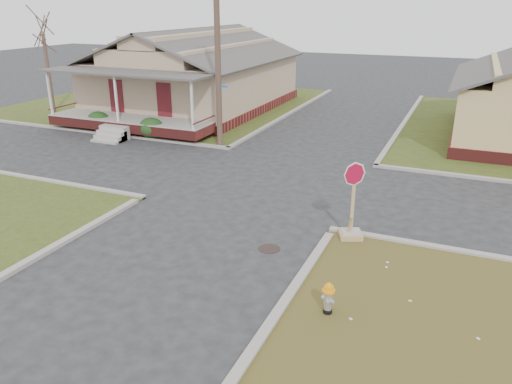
% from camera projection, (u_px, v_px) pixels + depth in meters
% --- Properties ---
extents(ground, '(120.00, 120.00, 0.00)m').
position_uv_depth(ground, '(211.00, 230.00, 15.82)').
color(ground, '#242426').
rests_on(ground, ground).
extents(verge_far_left, '(19.00, 19.00, 0.05)m').
position_uv_depth(verge_far_left, '(169.00, 102.00, 36.07)').
color(verge_far_left, '#304117').
rests_on(verge_far_left, ground).
extents(curbs, '(80.00, 40.00, 0.12)m').
position_uv_depth(curbs, '(269.00, 181.00, 20.12)').
color(curbs, gray).
rests_on(curbs, ground).
extents(manhole, '(0.64, 0.64, 0.01)m').
position_uv_depth(manhole, '(269.00, 249.00, 14.58)').
color(manhole, black).
rests_on(manhole, ground).
extents(corner_house, '(10.10, 15.50, 5.30)m').
position_uv_depth(corner_house, '(195.00, 75.00, 33.03)').
color(corner_house, maroon).
rests_on(corner_house, ground).
extents(utility_pole, '(1.80, 0.28, 9.00)m').
position_uv_depth(utility_pole, '(218.00, 50.00, 23.36)').
color(utility_pole, '#483229').
rests_on(utility_pole, ground).
extents(tree_far_left, '(0.22, 0.22, 4.90)m').
position_uv_depth(tree_far_left, '(49.00, 74.00, 31.87)').
color(tree_far_left, '#483229').
rests_on(tree_far_left, verge_far_left).
extents(fire_hydrant, '(0.29, 0.29, 0.78)m').
position_uv_depth(fire_hydrant, '(328.00, 296.00, 11.34)').
color(fire_hydrant, black).
rests_on(fire_hydrant, ground).
extents(stop_sign, '(0.68, 0.67, 2.40)m').
position_uv_depth(stop_sign, '(351.00, 221.00, 15.03)').
color(stop_sign, tan).
rests_on(stop_sign, ground).
extents(hedge_left, '(1.42, 1.16, 1.08)m').
position_uv_depth(hedge_left, '(99.00, 121.00, 27.75)').
color(hedge_left, '#173C16').
rests_on(hedge_left, verge_far_left).
extents(hedge_right, '(1.43, 1.17, 1.09)m').
position_uv_depth(hedge_right, '(152.00, 128.00, 26.19)').
color(hedge_right, '#173C16').
rests_on(hedge_right, verge_far_left).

